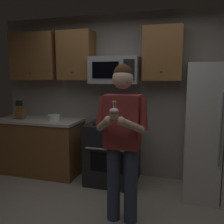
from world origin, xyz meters
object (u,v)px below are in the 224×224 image
at_px(knife_block, 20,112).
at_px(cupcake, 114,113).
at_px(oven_range, 113,153).
at_px(bowl_large_white, 54,117).
at_px(person, 122,136).
at_px(refrigerator, 220,132).
at_px(microwave, 115,70).

xyz_separation_m(knife_block, cupcake, (2.00, -1.28, 0.26)).
bearing_deg(oven_range, bowl_large_white, -178.61).
height_order(bowl_large_white, person, person).
bearing_deg(knife_block, refrigerator, -0.18).
distance_m(refrigerator, bowl_large_white, 2.48).
bearing_deg(person, refrigerator, 40.06).
height_order(microwave, cupcake, microwave).
bearing_deg(bowl_large_white, refrigerator, -0.35).
xyz_separation_m(microwave, cupcake, (0.39, -1.42, -0.43)).
bearing_deg(person, oven_range, 111.57).
bearing_deg(microwave, bowl_large_white, -171.71).
height_order(knife_block, cupcake, cupcake).
xyz_separation_m(knife_block, bowl_large_white, (0.63, 0.01, -0.07)).
xyz_separation_m(refrigerator, person, (-1.11, -0.94, 0.10)).
relative_size(knife_block, bowl_large_white, 1.55).
distance_m(oven_range, refrigerator, 1.56).
height_order(microwave, bowl_large_white, microwave).
height_order(knife_block, bowl_large_white, knife_block).
bearing_deg(refrigerator, microwave, 173.97).
bearing_deg(microwave, cupcake, -74.84).
xyz_separation_m(microwave, refrigerator, (1.50, -0.16, -0.82)).
xyz_separation_m(microwave, knife_block, (-1.61, -0.15, -0.68)).
height_order(refrigerator, knife_block, refrigerator).
relative_size(refrigerator, knife_block, 5.63).
bearing_deg(person, microwave, 109.40).
xyz_separation_m(refrigerator, cupcake, (-1.11, -1.27, 0.39)).
relative_size(refrigerator, cupcake, 10.35).
bearing_deg(cupcake, person, 90.00).
bearing_deg(bowl_large_white, knife_block, -179.48).
bearing_deg(bowl_large_white, cupcake, -43.11).
height_order(refrigerator, person, refrigerator).
xyz_separation_m(oven_range, cupcake, (0.39, -1.31, 0.83)).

